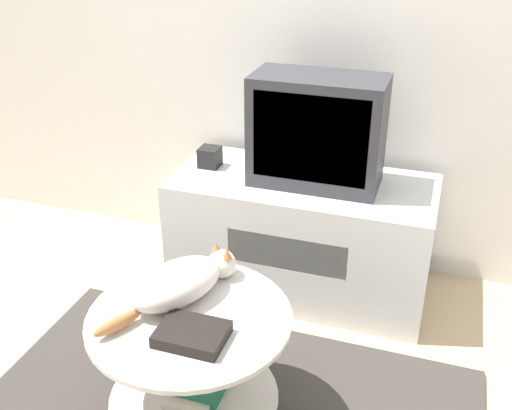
% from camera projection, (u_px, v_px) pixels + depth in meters
% --- Properties ---
extents(wall_back, '(8.00, 0.05, 2.60)m').
position_uv_depth(wall_back, '(320.00, 7.00, 2.75)').
color(wall_back, silver).
rests_on(wall_back, ground_plane).
extents(tv_stand, '(1.22, 0.56, 0.58)m').
position_uv_depth(tv_stand, '(301.00, 235.00, 2.90)').
color(tv_stand, silver).
rests_on(tv_stand, ground_plane).
extents(tv, '(0.58, 0.29, 0.50)m').
position_uv_depth(tv, '(317.00, 131.00, 2.63)').
color(tv, '#333338').
rests_on(tv, tv_stand).
extents(speaker, '(0.10, 0.10, 0.10)m').
position_uv_depth(speaker, '(210.00, 157.00, 2.89)').
color(speaker, black).
rests_on(speaker, tv_stand).
extents(coffee_table, '(0.69, 0.69, 0.49)m').
position_uv_depth(coffee_table, '(192.00, 358.00, 2.07)').
color(coffee_table, '#B2B2B7').
rests_on(coffee_table, rug).
extents(dvd_box, '(0.21, 0.16, 0.04)m').
position_uv_depth(dvd_box, '(192.00, 334.00, 1.87)').
color(dvd_box, black).
rests_on(dvd_box, coffee_table).
extents(cat, '(0.34, 0.53, 0.13)m').
position_uv_depth(cat, '(180.00, 282.00, 2.04)').
color(cat, silver).
rests_on(cat, coffee_table).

